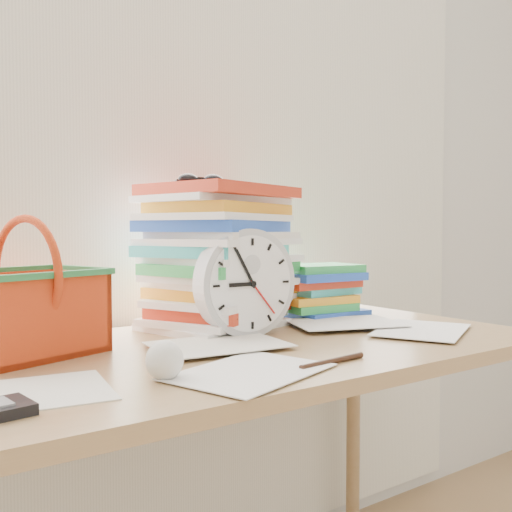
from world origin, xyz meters
TOP-DOWN VIEW (x-y plane):
  - curtain at (0.00, 1.98)m, footprint 2.40×0.01m
  - desk at (0.00, 1.60)m, footprint 1.40×0.70m
  - paper_stack at (0.09, 1.82)m, footprint 0.45×0.42m
  - clock at (0.07, 1.66)m, footprint 0.25×0.05m
  - sunglasses at (0.04, 1.83)m, footprint 0.15×0.14m
  - book_stack at (0.41, 1.79)m, footprint 0.27×0.21m
  - basket at (-0.39, 1.74)m, footprint 0.32×0.28m
  - crumpled_ball at (-0.25, 1.42)m, footprint 0.07×0.07m
  - pen at (0.05, 1.35)m, footprint 0.16×0.03m
  - scattered_papers at (0.00, 1.60)m, footprint 1.26×0.42m

SIDE VIEW (x-z plane):
  - desk at x=0.00m, z-range 0.30..1.05m
  - pen at x=0.05m, z-range 0.75..0.76m
  - scattered_papers at x=0.00m, z-range 0.75..0.77m
  - crumpled_ball at x=-0.25m, z-range 0.75..0.82m
  - book_stack at x=0.41m, z-range 0.75..0.90m
  - clock at x=0.07m, z-range 0.75..1.00m
  - basket at x=-0.39m, z-range 0.75..1.02m
  - paper_stack at x=0.09m, z-range 0.75..1.11m
  - sunglasses at x=0.04m, z-range 1.10..1.14m
  - curtain at x=0.00m, z-range 0.05..2.55m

